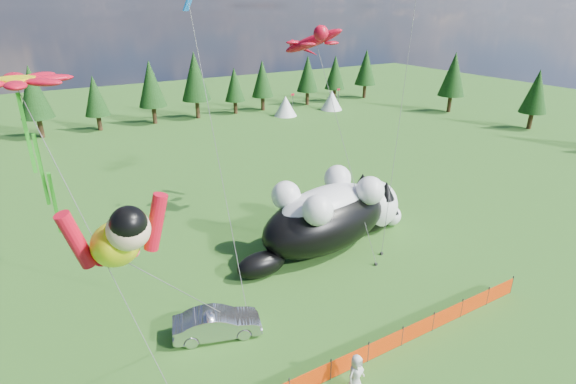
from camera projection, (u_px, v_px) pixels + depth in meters
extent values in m
plane|color=#103B0A|center=(311.00, 330.00, 21.63)|extent=(160.00, 160.00, 0.00)
cylinder|color=#262626|center=(331.00, 369.00, 18.56)|extent=(0.06, 0.06, 1.10)
cylinder|color=#262626|center=(368.00, 352.00, 19.50)|extent=(0.06, 0.06, 1.10)
cylinder|color=#262626|center=(402.00, 336.00, 20.44)|extent=(0.06, 0.06, 1.10)
cylinder|color=#262626|center=(433.00, 321.00, 21.38)|extent=(0.06, 0.06, 1.10)
cylinder|color=#262626|center=(462.00, 308.00, 22.33)|extent=(0.06, 0.06, 1.10)
cylinder|color=#262626|center=(488.00, 296.00, 23.27)|extent=(0.06, 0.06, 1.10)
cylinder|color=#262626|center=(512.00, 285.00, 24.21)|extent=(0.06, 0.06, 1.10)
cube|color=#E23604|center=(310.00, 380.00, 18.11)|extent=(2.00, 0.04, 0.90)
cube|color=#E23604|center=(350.00, 361.00, 19.05)|extent=(2.00, 0.04, 0.90)
cube|color=#E23604|center=(385.00, 345.00, 19.99)|extent=(2.00, 0.04, 0.90)
cube|color=#E23604|center=(418.00, 329.00, 20.93)|extent=(2.00, 0.04, 0.90)
cube|color=#E23604|center=(448.00, 315.00, 21.87)|extent=(2.00, 0.04, 0.90)
cube|color=#E23604|center=(475.00, 303.00, 22.82)|extent=(2.00, 0.04, 0.90)
cube|color=#E23604|center=(500.00, 291.00, 23.76)|extent=(2.00, 0.04, 0.90)
ellipsoid|color=black|center=(326.00, 220.00, 28.35)|extent=(10.32, 6.08, 3.88)
ellipsoid|color=white|center=(327.00, 206.00, 27.98)|extent=(7.77, 4.41, 2.37)
sphere|color=white|center=(373.00, 204.00, 31.13)|extent=(3.45, 3.45, 3.45)
sphere|color=#F7608F|center=(386.00, 199.00, 32.01)|extent=(0.48, 0.48, 0.48)
ellipsoid|color=black|center=(261.00, 264.00, 25.72)|extent=(3.23, 1.99, 1.51)
cone|color=black|center=(386.00, 190.00, 29.87)|extent=(1.21, 1.21, 1.21)
cone|color=black|center=(362.00, 182.00, 31.33)|extent=(1.21, 1.21, 1.21)
sphere|color=white|center=(338.00, 178.00, 30.05)|extent=(1.81, 1.81, 1.81)
sphere|color=white|center=(370.00, 191.00, 28.07)|extent=(1.81, 1.81, 1.81)
sphere|color=white|center=(286.00, 195.00, 27.35)|extent=(1.81, 1.81, 1.81)
sphere|color=white|center=(318.00, 210.00, 25.37)|extent=(1.81, 1.81, 1.81)
ellipsoid|color=black|center=(369.00, 220.00, 30.93)|extent=(4.17, 2.10, 1.63)
ellipsoid|color=white|center=(370.00, 214.00, 30.77)|extent=(3.15, 1.51, 1.00)
sphere|color=white|center=(391.00, 215.00, 31.79)|extent=(1.45, 1.45, 1.45)
sphere|color=#F7608F|center=(397.00, 214.00, 32.06)|extent=(0.20, 0.20, 0.20)
ellipsoid|color=black|center=(343.00, 233.00, 30.18)|extent=(1.30, 0.69, 0.64)
cone|color=black|center=(396.00, 210.00, 31.21)|extent=(0.51, 0.51, 0.51)
cone|color=black|center=(387.00, 206.00, 31.92)|extent=(0.51, 0.51, 0.51)
sphere|color=white|center=(376.00, 204.00, 31.55)|extent=(0.76, 0.76, 0.76)
sphere|color=white|center=(387.00, 210.00, 30.59)|extent=(0.76, 0.76, 0.76)
sphere|color=white|center=(354.00, 209.00, 30.72)|extent=(0.76, 0.76, 0.76)
sphere|color=white|center=(364.00, 216.00, 29.76)|extent=(0.76, 0.76, 0.76)
imported|color=#B0B0B4|center=(217.00, 323.00, 21.06)|extent=(4.34, 2.58, 1.35)
imported|color=silver|center=(356.00, 374.00, 17.91)|extent=(0.96, 0.73, 1.76)
cylinder|color=#595959|center=(188.00, 290.00, 17.61)|extent=(0.03, 0.03, 10.72)
cube|color=#262626|center=(230.00, 318.00, 22.33)|extent=(0.15, 0.15, 0.16)
cylinder|color=#595959|center=(343.00, 147.00, 28.35)|extent=(0.03, 0.03, 15.01)
cube|color=#262626|center=(376.00, 264.00, 27.01)|extent=(0.15, 0.15, 0.16)
cylinder|color=#595959|center=(113.00, 277.00, 14.57)|extent=(0.03, 0.03, 13.06)
cube|color=#23941A|center=(36.00, 172.00, 13.75)|extent=(0.22, 0.22, 4.86)
cylinder|color=#595959|center=(219.00, 164.00, 21.70)|extent=(0.03, 0.03, 15.50)
cube|color=#262626|center=(248.00, 319.00, 22.27)|extent=(0.15, 0.15, 0.16)
cylinder|color=#595959|center=(409.00, 48.00, 26.44)|extent=(0.03, 0.03, 24.96)
cube|color=#262626|center=(382.00, 254.00, 28.17)|extent=(0.15, 0.15, 0.16)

